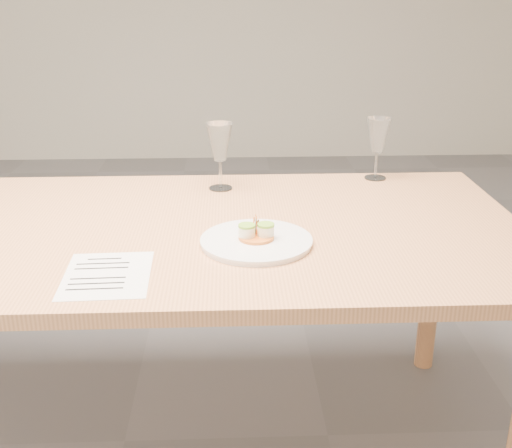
{
  "coord_description": "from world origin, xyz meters",
  "views": [
    {
      "loc": [
        0.36,
        -1.71,
        1.41
      ],
      "look_at": [
        0.42,
        -0.12,
        0.8
      ],
      "focal_mm": 45.0,
      "sensor_mm": 36.0,
      "label": 1
    }
  ],
  "objects_px": {
    "recipe_sheet": "(107,275)",
    "dining_table": "(107,249)",
    "wine_glass_1": "(220,143)",
    "wine_glass_2": "(378,136)",
    "dinner_plate": "(256,240)"
  },
  "relations": [
    {
      "from": "dining_table",
      "to": "dinner_plate",
      "type": "xyz_separation_m",
      "value": [
        0.42,
        -0.14,
        0.08
      ]
    },
    {
      "from": "dining_table",
      "to": "wine_glass_1",
      "type": "relative_size",
      "value": 10.82
    },
    {
      "from": "dining_table",
      "to": "dinner_plate",
      "type": "relative_size",
      "value": 8.04
    },
    {
      "from": "recipe_sheet",
      "to": "wine_glass_2",
      "type": "relative_size",
      "value": 1.24
    },
    {
      "from": "wine_glass_1",
      "to": "wine_glass_2",
      "type": "distance_m",
      "value": 0.55
    },
    {
      "from": "recipe_sheet",
      "to": "wine_glass_2",
      "type": "xyz_separation_m",
      "value": [
        0.81,
        0.75,
        0.15
      ]
    },
    {
      "from": "dinner_plate",
      "to": "wine_glass_2",
      "type": "xyz_separation_m",
      "value": [
        0.44,
        0.58,
        0.14
      ]
    },
    {
      "from": "dinner_plate",
      "to": "recipe_sheet",
      "type": "bearing_deg",
      "value": -154.54
    },
    {
      "from": "wine_glass_1",
      "to": "wine_glass_2",
      "type": "xyz_separation_m",
      "value": [
        0.54,
        0.09,
        -0.01
      ]
    },
    {
      "from": "recipe_sheet",
      "to": "dining_table",
      "type": "bearing_deg",
      "value": 98.6
    },
    {
      "from": "dinner_plate",
      "to": "recipe_sheet",
      "type": "xyz_separation_m",
      "value": [
        -0.36,
        -0.17,
        -0.01
      ]
    },
    {
      "from": "dining_table",
      "to": "recipe_sheet",
      "type": "bearing_deg",
      "value": -79.27
    },
    {
      "from": "recipe_sheet",
      "to": "dinner_plate",
      "type": "bearing_deg",
      "value": 23.32
    },
    {
      "from": "dining_table",
      "to": "recipe_sheet",
      "type": "xyz_separation_m",
      "value": [
        0.06,
        -0.32,
        0.07
      ]
    },
    {
      "from": "wine_glass_1",
      "to": "wine_glass_2",
      "type": "height_order",
      "value": "wine_glass_1"
    }
  ]
}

